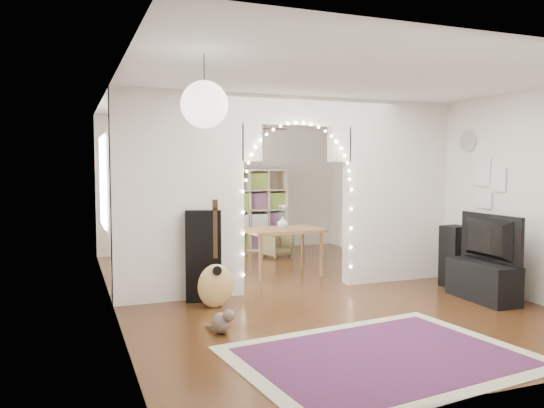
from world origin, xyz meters
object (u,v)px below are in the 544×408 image
object	(u,v)px
acoustic_guitar	(216,268)
media_console	(483,281)
floor_speaker	(455,256)
dining_chair_left	(201,246)
bookcase	(248,210)
dining_table	(283,233)
dining_chair_right	(277,245)

from	to	relation	value
acoustic_guitar	media_console	size ratio (longest dim) A/B	1.13
floor_speaker	dining_chair_left	xyz separation A→B (m)	(-2.88, 3.55, -0.19)
media_console	bookcase	world-z (taller)	bookcase
dining_table	media_console	bearing A→B (deg)	-55.68
acoustic_guitar	dining_chair_left	distance (m)	3.51
media_console	dining_chair_left	world-z (taller)	media_console
floor_speaker	bookcase	bearing A→B (deg)	101.42
acoustic_guitar	floor_speaker	world-z (taller)	acoustic_guitar
acoustic_guitar	media_console	bearing A→B (deg)	-0.91
acoustic_guitar	dining_table	bearing A→B (deg)	59.01
media_console	bookcase	bearing A→B (deg)	109.63
bookcase	acoustic_guitar	bearing A→B (deg)	-107.84
bookcase	dining_chair_left	size ratio (longest dim) A/B	3.13
floor_speaker	dining_chair_right	xyz separation A→B (m)	(-1.47, 3.26, -0.22)
media_console	bookcase	distance (m)	5.25
acoustic_guitar	dining_chair_right	bearing A→B (deg)	71.00
bookcase	dining_table	bearing A→B (deg)	-90.54
acoustic_guitar	dining_table	xyz separation A→B (m)	(1.50, 1.49, 0.19)
dining_chair_right	dining_table	bearing A→B (deg)	-127.70
media_console	dining_chair_right	distance (m)	4.24
floor_speaker	dining_table	bearing A→B (deg)	130.61
acoustic_guitar	bookcase	world-z (taller)	bookcase
media_console	floor_speaker	bearing A→B (deg)	77.63
dining_table	acoustic_guitar	bearing A→B (deg)	-138.08
acoustic_guitar	dining_chair_right	size ratio (longest dim) A/B	2.33
bookcase	dining_chair_left	distance (m)	1.45
floor_speaker	bookcase	world-z (taller)	bookcase
dining_chair_right	media_console	bearing A→B (deg)	-91.84
bookcase	dining_chair_left	xyz separation A→B (m)	(-1.14, -0.65, -0.60)
media_console	dining_chair_right	bearing A→B (deg)	109.88
acoustic_guitar	dining_chair_left	world-z (taller)	acoustic_guitar
acoustic_guitar	floor_speaker	bearing A→B (deg)	12.41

